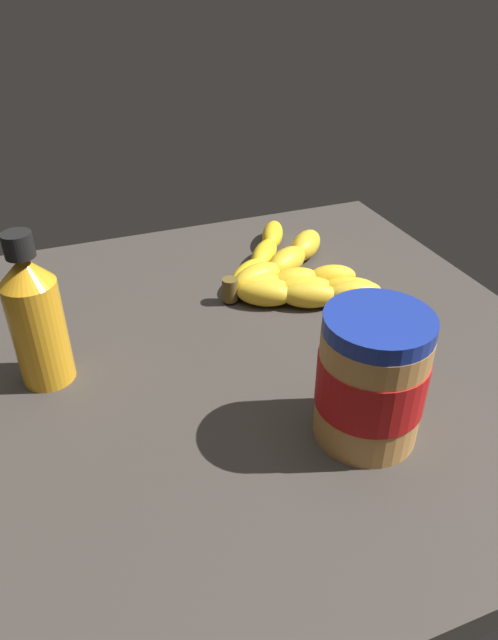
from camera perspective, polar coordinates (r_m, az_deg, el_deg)
ground_plane at (r=64.52cm, az=-1.88°, el=-4.36°), size 72.78×68.70×3.19cm
banana_bunch at (r=75.87cm, az=3.98°, el=4.71°), size 19.35×26.33×3.65cm
peanut_butter_jar at (r=51.06cm, az=12.11°, el=-5.72°), size 9.61×9.61×12.68cm
honey_bottle at (r=59.50cm, az=-20.52°, el=0.21°), size 5.32×5.32×16.40cm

